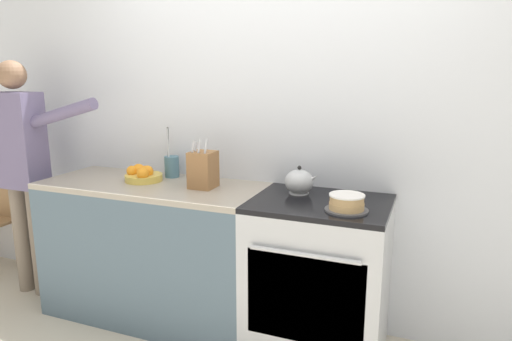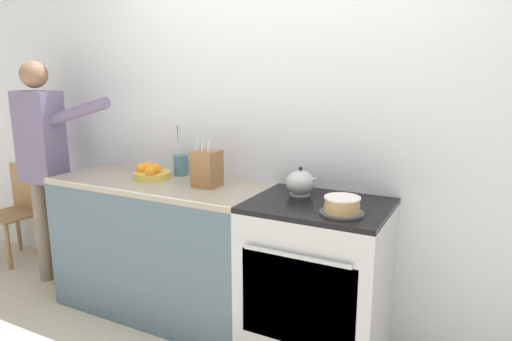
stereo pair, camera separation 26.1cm
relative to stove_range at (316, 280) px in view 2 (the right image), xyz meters
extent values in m
cube|color=silver|center=(-0.37, 0.33, 0.84)|extent=(8.00, 0.04, 2.60)
cube|color=#4C6070|center=(-1.11, 0.00, -0.02)|extent=(1.46, 0.61, 0.89)
cube|color=#9E9384|center=(-1.11, 0.00, 0.44)|extent=(1.46, 0.61, 0.03)
cube|color=#B7BABF|center=(0.00, 0.00, -0.02)|extent=(0.77, 0.61, 0.89)
cube|color=black|center=(0.00, -0.30, 0.01)|extent=(0.63, 0.01, 0.49)
cylinder|color=#B7BABF|center=(0.00, -0.32, 0.27)|extent=(0.57, 0.02, 0.02)
cube|color=black|center=(0.00, 0.00, 0.45)|extent=(0.77, 0.61, 0.03)
cylinder|color=#4C4C51|center=(0.17, -0.13, 0.47)|extent=(0.23, 0.23, 0.01)
cylinder|color=tan|center=(0.17, -0.13, 0.49)|extent=(0.18, 0.18, 0.04)
cylinder|color=tan|center=(0.17, -0.13, 0.52)|extent=(0.18, 0.18, 0.04)
cylinder|color=white|center=(0.17, -0.13, 0.55)|extent=(0.18, 0.18, 0.01)
cylinder|color=#B7BABF|center=(-0.16, 0.11, 0.46)|extent=(0.12, 0.12, 0.01)
ellipsoid|color=#B7BABF|center=(-0.16, 0.11, 0.53)|extent=(0.17, 0.17, 0.14)
cone|color=#B7BABF|center=(-0.08, 0.11, 0.56)|extent=(0.08, 0.04, 0.07)
sphere|color=black|center=(-0.16, 0.11, 0.62)|extent=(0.02, 0.02, 0.02)
cube|color=olive|center=(-0.75, 0.03, 0.57)|extent=(0.15, 0.16, 0.23)
cylinder|color=#B2B2B7|center=(-0.79, -0.01, 0.72)|extent=(0.01, 0.03, 0.07)
cylinder|color=#B2B2B7|center=(-0.75, -0.01, 0.73)|extent=(0.01, 0.04, 0.08)
cylinder|color=#B2B2B7|center=(-0.70, -0.01, 0.73)|extent=(0.01, 0.04, 0.09)
cylinder|color=#B2B2B7|center=(-0.79, 0.03, 0.71)|extent=(0.01, 0.03, 0.06)
cylinder|color=#477084|center=(-1.08, 0.21, 0.53)|extent=(0.10, 0.10, 0.14)
cylinder|color=black|center=(-1.10, 0.20, 0.66)|extent=(0.03, 0.04, 0.29)
cylinder|color=#B7BABF|center=(-1.10, 0.19, 0.65)|extent=(0.04, 0.04, 0.29)
cylinder|color=gold|center=(-1.20, 0.04, 0.48)|extent=(0.24, 0.24, 0.04)
sphere|color=orange|center=(-1.16, -0.02, 0.53)|extent=(0.08, 0.08, 0.08)
sphere|color=orange|center=(-1.20, 0.06, 0.52)|extent=(0.07, 0.07, 0.07)
sphere|color=orange|center=(-1.27, 0.02, 0.52)|extent=(0.07, 0.07, 0.07)
sphere|color=orange|center=(-1.25, 0.06, 0.53)|extent=(0.08, 0.08, 0.08)
sphere|color=orange|center=(-1.17, 0.04, 0.53)|extent=(0.08, 0.08, 0.08)
cylinder|color=#7A6B5B|center=(-2.24, -0.06, -0.05)|extent=(0.11, 0.11, 0.81)
cylinder|color=#7A6B5B|center=(-2.08, -0.06, -0.05)|extent=(0.11, 0.11, 0.81)
cube|color=slate|center=(-2.16, -0.06, 0.69)|extent=(0.34, 0.20, 0.67)
cylinder|color=slate|center=(-2.37, -0.06, 0.74)|extent=(0.08, 0.08, 0.57)
cylinder|color=slate|center=(-1.75, -0.06, 0.89)|extent=(0.57, 0.08, 0.23)
sphere|color=#846047|center=(-2.16, -0.06, 1.14)|extent=(0.19, 0.19, 0.19)
cylinder|color=#997047|center=(-2.66, -0.09, -0.26)|extent=(0.04, 0.04, 0.40)
cylinder|color=#997047|center=(-2.98, 0.23, -0.26)|extent=(0.04, 0.04, 0.40)
cylinder|color=#997047|center=(-2.66, 0.23, -0.26)|extent=(0.04, 0.04, 0.40)
cube|color=#997047|center=(-2.82, 0.07, -0.05)|extent=(0.40, 0.40, 0.02)
cube|color=#997047|center=(-2.82, 0.26, 0.16)|extent=(0.40, 0.03, 0.40)
camera|label=1|loc=(0.57, -2.40, 1.17)|focal=32.00mm
camera|label=2|loc=(0.80, -2.30, 1.17)|focal=32.00mm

